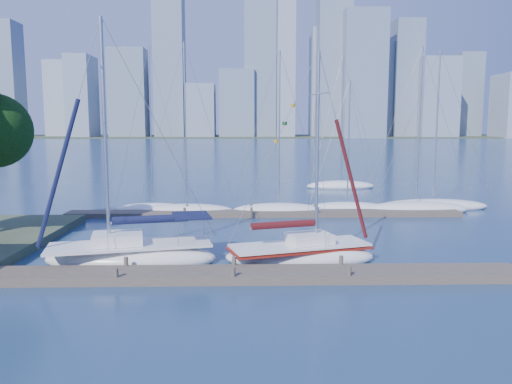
{
  "coord_description": "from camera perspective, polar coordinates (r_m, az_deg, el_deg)",
  "views": [
    {
      "loc": [
        0.51,
        -21.67,
        6.78
      ],
      "look_at": [
        1.09,
        4.0,
        3.41
      ],
      "focal_mm": 35.0,
      "sensor_mm": 36.0,
      "label": 1
    }
  ],
  "objects": [
    {
      "name": "sailboat_navy",
      "position": [
        25.72,
        -14.18,
        -5.87
      ],
      "size": [
        8.94,
        4.6,
        12.48
      ],
      "rotation": [
        0.0,
        0.0,
        0.22
      ],
      "color": "white",
      "rests_on": "ground"
    },
    {
      "name": "bg_boat_2",
      "position": [
        39.43,
        2.62,
        -2.03
      ],
      "size": [
        7.63,
        3.68,
        12.94
      ],
      "rotation": [
        0.0,
        0.0,
        0.19
      ],
      "color": "white",
      "rests_on": "ground"
    },
    {
      "name": "bg_boat_0",
      "position": [
        41.09,
        -11.7,
        -1.82
      ],
      "size": [
        6.23,
        2.83,
        13.25
      ],
      "rotation": [
        0.0,
        0.0,
        -0.15
      ],
      "color": "white",
      "rests_on": "ground"
    },
    {
      "name": "bg_boat_4",
      "position": [
        41.94,
        17.8,
        -1.81
      ],
      "size": [
        8.57,
        2.89,
        13.33
      ],
      "rotation": [
        0.0,
        0.0,
        -0.05
      ],
      "color": "white",
      "rests_on": "ground"
    },
    {
      "name": "sailboat_maroon",
      "position": [
        25.46,
        5.07,
        -5.95
      ],
      "size": [
        7.96,
        4.54,
        11.03
      ],
      "rotation": [
        0.0,
        0.0,
        0.29
      ],
      "color": "white",
      "rests_on": "ground"
    },
    {
      "name": "near_dock",
      "position": [
        22.65,
        -2.56,
        -9.43
      ],
      "size": [
        26.0,
        2.0,
        0.4
      ],
      "primitive_type": "cube",
      "color": "#443B31",
      "rests_on": "ground"
    },
    {
      "name": "bg_boat_5",
      "position": [
        43.97,
        19.58,
        -1.48
      ],
      "size": [
        9.44,
        4.35,
        13.28
      ],
      "rotation": [
        0.0,
        0.0,
        -0.22
      ],
      "color": "white",
      "rests_on": "ground"
    },
    {
      "name": "skyline",
      "position": [
        314.25,
        2.57,
        12.62
      ],
      "size": [
        502.66,
        51.31,
        117.51
      ],
      "color": "#8496AB",
      "rests_on": "ground"
    },
    {
      "name": "far_shore",
      "position": [
        341.73,
        -1.4,
        6.33
      ],
      "size": [
        800.0,
        100.0,
        1.5
      ],
      "primitive_type": "cube",
      "color": "#38472D",
      "rests_on": "ground"
    },
    {
      "name": "bg_boat_1",
      "position": [
        39.79,
        -7.9,
        -2.03
      ],
      "size": [
        7.38,
        2.21,
        13.51
      ],
      "rotation": [
        0.0,
        0.0,
        -0.01
      ],
      "color": "white",
      "rests_on": "ground"
    },
    {
      "name": "bg_boat_7",
      "position": [
        56.25,
        9.63,
        0.76
      ],
      "size": [
        7.9,
        5.19,
        14.99
      ],
      "rotation": [
        0.0,
        0.0,
        0.4
      ],
      "color": "white",
      "rests_on": "ground"
    },
    {
      "name": "bg_boat_3",
      "position": [
        41.28,
        10.36,
        -1.78
      ],
      "size": [
        7.1,
        4.34,
        10.8
      ],
      "rotation": [
        0.0,
        0.0,
        0.36
      ],
      "color": "white",
      "rests_on": "ground"
    },
    {
      "name": "ground",
      "position": [
        22.71,
        -2.56,
        -9.91
      ],
      "size": [
        700.0,
        700.0,
        0.0
      ],
      "primitive_type": "plane",
      "color": "navy",
      "rests_on": "ground"
    },
    {
      "name": "far_dock",
      "position": [
        38.27,
        0.95,
        -2.46
      ],
      "size": [
        30.0,
        1.8,
        0.36
      ],
      "primitive_type": "cube",
      "color": "#443B31",
      "rests_on": "ground"
    }
  ]
}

